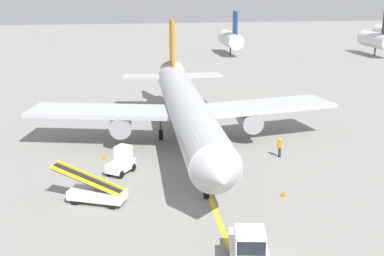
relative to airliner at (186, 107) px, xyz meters
The scene contains 11 objects.
ground_plane 13.91m from the airliner, 95.03° to the right, with size 300.00×300.00×0.00m, color gray.
taxi_line_yellow 9.10m from the airliner, 90.12° to the right, with size 0.30×80.00×0.01m, color yellow.
airliner is the anchor object (origin of this frame).
pushback_tug 20.76m from the airliner, 89.45° to the right, with size 2.54×3.89×2.20m.
baggage_tug_near_wing 9.09m from the airliner, 133.00° to the right, with size 2.45×2.71×2.10m.
belt_loader_forward_hold 14.23m from the airliner, 124.01° to the right, with size 5.09×3.11×2.59m.
ground_crew_marshaller 9.09m from the airliner, 34.14° to the right, with size 0.36×0.24×1.70m.
safety_cone_nose_left 8.57m from the airliner, 156.80° to the right, with size 0.36×0.36×0.44m, color orange.
safety_cone_nose_right 13.94m from the airliner, 68.81° to the right, with size 0.36×0.36×0.44m, color orange.
distant_aircraft_mid_left 57.76m from the airliner, 72.55° to the left, with size 3.00×10.10×8.80m.
distant_aircraft_mid_right 66.93m from the airliner, 47.27° to the left, with size 3.00×10.10×8.80m.
Camera 1 is at (-5.16, -29.26, 14.20)m, focal length 46.51 mm.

